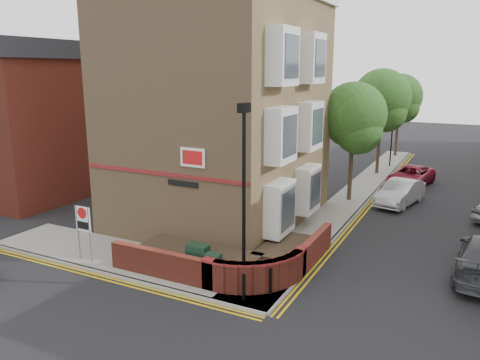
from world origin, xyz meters
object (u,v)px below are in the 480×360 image
object	(u,v)px
zone_sign	(83,223)
silver_car_near	(400,193)
lamppost	(244,197)
utility_cabinet_large	(198,260)

from	to	relation	value
zone_sign	silver_car_near	bearing A→B (deg)	55.53
lamppost	zone_sign	world-z (taller)	lamppost
lamppost	silver_car_near	distance (m)	14.06
zone_sign	silver_car_near	distance (m)	17.19
lamppost	silver_car_near	size ratio (longest dim) A/B	1.49
lamppost	utility_cabinet_large	distance (m)	3.24
utility_cabinet_large	zone_sign	distance (m)	4.86
utility_cabinet_large	zone_sign	world-z (taller)	zone_sign
lamppost	silver_car_near	bearing A→B (deg)	76.95
lamppost	zone_sign	xyz separation A→B (m)	(-6.60, -0.70, -1.70)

